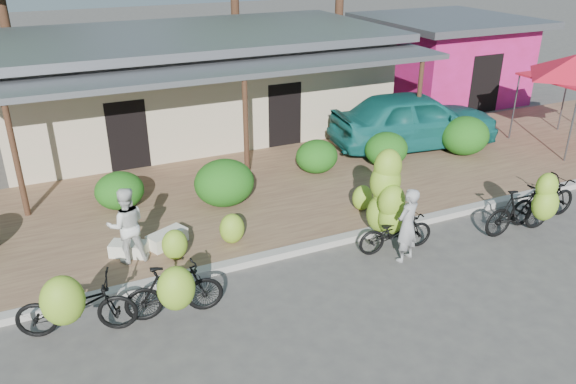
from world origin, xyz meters
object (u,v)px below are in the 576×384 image
object	(u,v)px
sack_far	(129,249)
teal_van	(415,119)
bike_far_right	(543,200)
sack_near	(167,238)
vendor	(407,225)
bike_far_left	(74,306)
bike_right	(525,208)
bystander	(127,225)
bike_left	(174,290)
bike_center	(390,208)

from	to	relation	value
sack_far	teal_van	bearing A→B (deg)	17.77
bike_far_right	sack_near	world-z (taller)	bike_far_right
vendor	bike_far_left	bearing A→B (deg)	-22.65
bike_right	bike_far_left	bearing A→B (deg)	90.14
bystander	sack_far	bearing A→B (deg)	-87.43
bike_left	sack_far	size ratio (longest dim) A/B	2.38
bike_right	bike_far_right	world-z (taller)	bike_right
sack_far	vendor	size ratio (longest dim) A/B	0.46
bike_right	bystander	xyz separation A→B (m)	(-8.24, 2.41, 0.23)
sack_far	bike_left	bearing A→B (deg)	-80.83
sack_far	bike_far_right	bearing A→B (deg)	-13.54
bike_center	bike_far_right	size ratio (longest dim) A/B	1.08
bike_far_left	bike_far_right	distance (m)	10.47
vendor	teal_van	xyz separation A→B (m)	(4.09, 5.37, 0.20)
bike_left	bike_far_left	bearing A→B (deg)	88.82
bike_right	teal_van	xyz separation A→B (m)	(1.10, 5.62, 0.32)
bike_left	teal_van	distance (m)	10.45
sack_far	vendor	world-z (taller)	vendor
bike_far_right	bike_right	bearing A→B (deg)	111.21
bystander	teal_van	xyz separation A→B (m)	(9.33, 3.21, 0.09)
bike_right	vendor	xyz separation A→B (m)	(-3.00, 0.25, 0.11)
bike_far_right	vendor	size ratio (longest dim) A/B	1.22
bike_right	bystander	world-z (taller)	bystander
sack_near	sack_far	bearing A→B (deg)	-173.70
bike_far_right	sack_near	bearing A→B (deg)	74.00
sack_far	vendor	xyz separation A→B (m)	(5.23, -2.38, 0.55)
bike_far_left	bike_left	bearing A→B (deg)	-83.72
bike_center	bike_right	distance (m)	3.10
bike_right	sack_near	bearing A→B (deg)	72.87
bike_far_right	sack_far	xyz separation A→B (m)	(-9.24, 2.22, -0.26)
bike_far_right	sack_far	world-z (taller)	bike_far_right
bike_left	sack_near	size ratio (longest dim) A/B	2.10
sack_near	teal_van	size ratio (longest dim) A/B	0.16
bike_left	vendor	bearing A→B (deg)	-82.09
bike_left	sack_far	world-z (taller)	bike_left
bike_far_right	vendor	distance (m)	4.02
vendor	bike_right	bearing A→B (deg)	154.61
sack_near	vendor	size ratio (longest dim) A/B	0.53
bike_far_right	teal_van	bearing A→B (deg)	-1.61
bike_center	bike_far_left	bearing A→B (deg)	99.87
bike_far_left	bike_right	size ratio (longest dim) A/B	1.14
bike_left	teal_van	bearing A→B (deg)	-51.29
bike_right	sack_far	xyz separation A→B (m)	(-8.23, 2.63, -0.43)
bike_left	sack_near	world-z (taller)	bike_left
teal_van	bike_far_right	bearing A→B (deg)	-174.14
bike_left	vendor	xyz separation A→B (m)	(4.85, 0.02, 0.18)
bike_far_right	sack_far	size ratio (longest dim) A/B	2.63
bike_far_right	bike_left	bearing A→B (deg)	90.54
bike_right	teal_van	bearing A→B (deg)	-8.02
bike_center	vendor	world-z (taller)	bike_center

